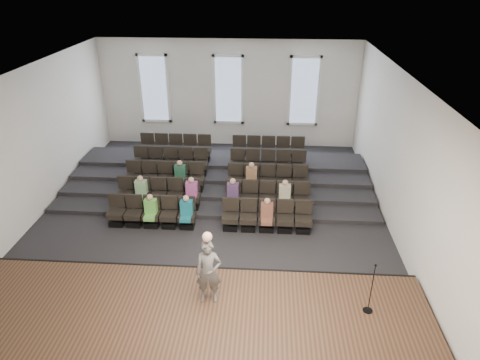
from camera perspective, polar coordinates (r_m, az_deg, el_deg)
name	(u,v)px	position (r m, az deg, el deg)	size (l,w,h in m)	color
ground	(211,218)	(14.97, -3.86, -5.13)	(14.00, 14.00, 0.00)	black
ceiling	(206,74)	(13.05, -4.54, 13.92)	(12.00, 14.00, 0.02)	white
wall_back	(229,94)	(20.42, -1.53, 11.40)	(12.00, 0.04, 5.00)	silver
wall_front	(156,308)	(7.96, -11.11, -16.38)	(12.00, 0.04, 5.00)	silver
wall_left	(28,147)	(15.79, -26.42, 3.91)	(0.04, 14.00, 5.00)	silver
wall_right	(399,157)	(14.32, 20.48, 2.87)	(0.04, 14.00, 5.00)	silver
stage	(184,322)	(10.85, -7.49, -18.25)	(11.80, 3.60, 0.50)	#4E3421
stage_lip	(196,274)	(12.14, -5.93, -12.39)	(11.80, 0.06, 0.52)	black
risers	(221,174)	(17.63, -2.57, 0.83)	(11.80, 4.80, 0.60)	black
seating_rows	(216,181)	(15.97, -3.23, -0.14)	(6.80, 4.70, 1.67)	black
windows	(228,90)	(20.31, -1.56, 11.90)	(8.44, 0.10, 3.24)	white
audience	(209,193)	(14.86, -4.10, -1.77)	(5.45, 2.64, 1.10)	#5FAF46
speaker	(209,272)	(10.44, -4.21, -12.10)	(0.62, 0.41, 1.70)	#565351
mic_stand	(370,297)	(10.83, 16.94, -14.75)	(0.23, 0.23, 1.38)	black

